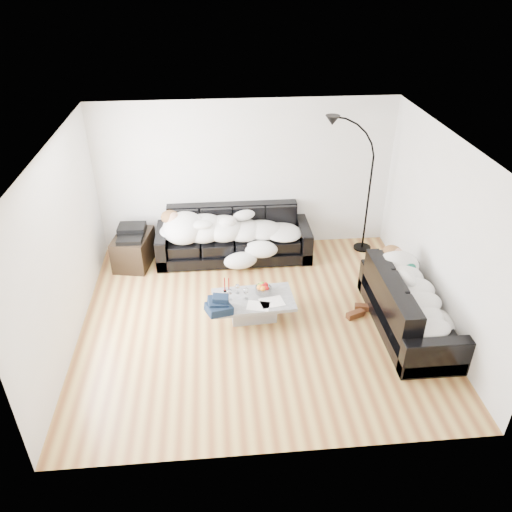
{
  "coord_description": "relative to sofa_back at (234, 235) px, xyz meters",
  "views": [
    {
      "loc": [
        -0.54,
        -5.65,
        4.52
      ],
      "look_at": [
        0.0,
        0.3,
        0.9
      ],
      "focal_mm": 35.0,
      "sensor_mm": 36.0,
      "label": 1
    }
  ],
  "objects": [
    {
      "name": "newspaper_b",
      "position": [
        0.24,
        -1.91,
        -0.08
      ],
      "size": [
        0.35,
        0.29,
        0.01
      ],
      "primitive_type": "cube",
      "rotation": [
        0.0,
        0.0,
        -0.23
      ],
      "color": "silver",
      "rests_on": "coffee_table"
    },
    {
      "name": "sleeper_right",
      "position": [
        2.32,
        -2.15,
        0.21
      ],
      "size": [
        0.73,
        1.73,
        0.42
      ],
      "primitive_type": null,
      "rotation": [
        0.0,
        0.0,
        1.57
      ],
      "color": "silver",
      "rests_on": "sofa_right"
    },
    {
      "name": "floor_lamp",
      "position": [
        2.3,
        0.08,
        0.63
      ],
      "size": [
        0.81,
        0.43,
        2.11
      ],
      "primitive_type": null,
      "rotation": [
        0.0,
        0.0,
        -0.17
      ],
      "color": "black",
      "rests_on": "ground"
    },
    {
      "name": "sofa_right",
      "position": [
        2.32,
        -2.15,
        -0.02
      ],
      "size": [
        0.86,
        2.02,
        0.82
      ],
      "primitive_type": "cube",
      "rotation": [
        0.0,
        0.0,
        1.57
      ],
      "color": "black",
      "rests_on": "ground"
    },
    {
      "name": "wall_back",
      "position": [
        0.25,
        0.45,
        0.87
      ],
      "size": [
        5.0,
        0.02,
        2.6
      ],
      "primitive_type": "cube",
      "color": "silver",
      "rests_on": "ground"
    },
    {
      "name": "teal_cushion",
      "position": [
        2.26,
        -1.52,
        0.29
      ],
      "size": [
        0.42,
        0.38,
        0.2
      ],
      "primitive_type": "ellipsoid",
      "rotation": [
        0.0,
        0.0,
        0.24
      ],
      "color": "#0C553F",
      "rests_on": "sofa_right"
    },
    {
      "name": "wine_glass_a",
      "position": [
        -0.03,
        -1.58,
        -0.01
      ],
      "size": [
        0.07,
        0.07,
        0.15
      ],
      "primitive_type": "cylinder",
      "rotation": [
        0.0,
        0.0,
        0.13
      ],
      "color": "white",
      "rests_on": "coffee_table"
    },
    {
      "name": "wine_glass_b",
      "position": [
        -0.15,
        -1.73,
        -0.0
      ],
      "size": [
        0.08,
        0.08,
        0.18
      ],
      "primitive_type": "cylinder",
      "rotation": [
        0.0,
        0.0,
        0.0
      ],
      "color": "white",
      "rests_on": "coffee_table"
    },
    {
      "name": "coffee_table",
      "position": [
        0.19,
        -1.72,
        -0.26
      ],
      "size": [
        1.18,
        0.74,
        0.33
      ],
      "primitive_type": "cube",
      "rotation": [
        0.0,
        0.0,
        0.06
      ],
      "color": "#939699",
      "rests_on": "ground"
    },
    {
      "name": "fruit_bowl",
      "position": [
        0.35,
        -1.59,
        -0.02
      ],
      "size": [
        0.29,
        0.29,
        0.15
      ],
      "primitive_type": "cylinder",
      "rotation": [
        0.0,
        0.0,
        0.27
      ],
      "color": "white",
      "rests_on": "coffee_table"
    },
    {
      "name": "sofa_back",
      "position": [
        0.0,
        0.0,
        0.0
      ],
      "size": [
        2.6,
        0.9,
        0.85
      ],
      "primitive_type": "cube",
      "color": "black",
      "rests_on": "ground"
    },
    {
      "name": "av_cabinet",
      "position": [
        -1.69,
        -0.07,
        -0.15
      ],
      "size": [
        0.68,
        0.88,
        0.54
      ],
      "primitive_type": "cube",
      "rotation": [
        0.0,
        0.0,
        -0.19
      ],
      "color": "black",
      "rests_on": "ground"
    },
    {
      "name": "candle_right",
      "position": [
        -0.15,
        -1.5,
        0.02
      ],
      "size": [
        0.05,
        0.05,
        0.21
      ],
      "primitive_type": "cylinder",
      "rotation": [
        0.0,
        0.0,
        0.19
      ],
      "color": "maroon",
      "rests_on": "coffee_table"
    },
    {
      "name": "ceiling",
      "position": [
        0.25,
        -1.8,
        2.17
      ],
      "size": [
        5.0,
        5.0,
        0.0
      ],
      "primitive_type": "plane",
      "color": "white",
      "rests_on": "ground"
    },
    {
      "name": "newspaper_a",
      "position": [
        0.44,
        -1.84,
        -0.08
      ],
      "size": [
        0.37,
        0.31,
        0.01
      ],
      "primitive_type": "cube",
      "rotation": [
        0.0,
        0.0,
        0.2
      ],
      "color": "silver",
      "rests_on": "coffee_table"
    },
    {
      "name": "wall_right",
      "position": [
        2.75,
        -1.8,
        0.87
      ],
      "size": [
        0.02,
        4.5,
        2.6
      ],
      "primitive_type": "cube",
      "color": "silver",
      "rests_on": "ground"
    },
    {
      "name": "candle_left",
      "position": [
        -0.21,
        -1.52,
        0.03
      ],
      "size": [
        0.05,
        0.05,
        0.24
      ],
      "primitive_type": "cylinder",
      "rotation": [
        0.0,
        0.0,
        -0.21
      ],
      "color": "maroon",
      "rests_on": "coffee_table"
    },
    {
      "name": "sleeper_back",
      "position": [
        0.0,
        -0.05,
        0.21
      ],
      "size": [
        2.2,
        0.76,
        0.44
      ],
      "primitive_type": null,
      "color": "silver",
      "rests_on": "sofa_back"
    },
    {
      "name": "stereo",
      "position": [
        -1.69,
        -0.07,
        0.18
      ],
      "size": [
        0.45,
        0.36,
        0.13
      ],
      "primitive_type": "cube",
      "rotation": [
        0.0,
        0.0,
        -0.04
      ],
      "color": "black",
      "rests_on": "av_cabinet"
    },
    {
      "name": "ground",
      "position": [
        0.25,
        -1.8,
        -0.43
      ],
      "size": [
        5.0,
        5.0,
        0.0
      ],
      "primitive_type": "plane",
      "color": "brown",
      "rests_on": "ground"
    },
    {
      "name": "wall_left",
      "position": [
        -2.25,
        -1.8,
        0.87
      ],
      "size": [
        0.02,
        4.5,
        2.6
      ],
      "primitive_type": "cube",
      "color": "silver",
      "rests_on": "ground"
    },
    {
      "name": "shoes",
      "position": [
        1.74,
        -1.79,
        -0.37
      ],
      "size": [
        0.5,
        0.4,
        0.1
      ],
      "primitive_type": null,
      "rotation": [
        0.0,
        0.0,
        0.18
      ],
      "color": "#472311",
      "rests_on": "ground"
    },
    {
      "name": "wine_glass_c",
      "position": [
        0.08,
        -1.73,
        0.0
      ],
      "size": [
        0.1,
        0.1,
        0.19
      ],
      "primitive_type": "cylinder",
      "rotation": [
        0.0,
        0.0,
        0.28
      ],
      "color": "white",
      "rests_on": "coffee_table"
    },
    {
      "name": "navy_jacket",
      "position": [
        -0.28,
        -1.98,
        0.08
      ],
      "size": [
        0.36,
        0.3,
        0.18
      ],
      "primitive_type": null,
      "rotation": [
        0.0,
        0.0,
        0.02
      ],
      "color": "black",
      "rests_on": "coffee_table"
    }
  ]
}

